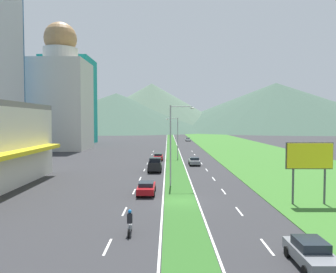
# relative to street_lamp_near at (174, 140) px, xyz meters

# --- Properties ---
(ground_plane) EXTENTS (600.00, 600.00, 0.00)m
(ground_plane) POSITION_rel_street_lamp_near_xyz_m (0.62, -7.72, -5.69)
(ground_plane) COLOR #2D2D30
(grass_median) EXTENTS (3.20, 240.00, 0.06)m
(grass_median) POSITION_rel_street_lamp_near_xyz_m (0.62, 52.28, -5.66)
(grass_median) COLOR #2D6023
(grass_median) RESTS_ON ground_plane
(grass_verge_right) EXTENTS (24.00, 240.00, 0.06)m
(grass_verge_right) POSITION_rel_street_lamp_near_xyz_m (21.22, 52.28, -5.66)
(grass_verge_right) COLOR #387028
(grass_verge_right) RESTS_ON ground_plane
(lane_dash_left_1) EXTENTS (0.16, 2.80, 0.01)m
(lane_dash_left_1) POSITION_rel_street_lamp_near_xyz_m (-4.48, -19.49, -5.68)
(lane_dash_left_1) COLOR silver
(lane_dash_left_1) RESTS_ON ground_plane
(lane_dash_left_2) EXTENTS (0.16, 2.80, 0.01)m
(lane_dash_left_2) POSITION_rel_street_lamp_near_xyz_m (-4.48, -11.26, -5.68)
(lane_dash_left_2) COLOR silver
(lane_dash_left_2) RESTS_ON ground_plane
(lane_dash_left_3) EXTENTS (0.16, 2.80, 0.01)m
(lane_dash_left_3) POSITION_rel_street_lamp_near_xyz_m (-4.48, -3.04, -5.68)
(lane_dash_left_3) COLOR silver
(lane_dash_left_3) RESTS_ON ground_plane
(lane_dash_left_4) EXTENTS (0.16, 2.80, 0.01)m
(lane_dash_left_4) POSITION_rel_street_lamp_near_xyz_m (-4.48, 5.19, -5.68)
(lane_dash_left_4) COLOR silver
(lane_dash_left_4) RESTS_ON ground_plane
(lane_dash_left_5) EXTENTS (0.16, 2.80, 0.01)m
(lane_dash_left_5) POSITION_rel_street_lamp_near_xyz_m (-4.48, 13.42, -5.68)
(lane_dash_left_5) COLOR silver
(lane_dash_left_5) RESTS_ON ground_plane
(lane_dash_left_6) EXTENTS (0.16, 2.80, 0.01)m
(lane_dash_left_6) POSITION_rel_street_lamp_near_xyz_m (-4.48, 21.64, -5.68)
(lane_dash_left_6) COLOR silver
(lane_dash_left_6) RESTS_ON ground_plane
(lane_dash_left_7) EXTENTS (0.16, 2.80, 0.01)m
(lane_dash_left_7) POSITION_rel_street_lamp_near_xyz_m (-4.48, 29.87, -5.68)
(lane_dash_left_7) COLOR silver
(lane_dash_left_7) RESTS_ON ground_plane
(lane_dash_left_8) EXTENTS (0.16, 2.80, 0.01)m
(lane_dash_left_8) POSITION_rel_street_lamp_near_xyz_m (-4.48, 38.10, -5.68)
(lane_dash_left_8) COLOR silver
(lane_dash_left_8) RESTS_ON ground_plane
(lane_dash_left_9) EXTENTS (0.16, 2.80, 0.01)m
(lane_dash_left_9) POSITION_rel_street_lamp_near_xyz_m (-4.48, 46.32, -5.68)
(lane_dash_left_9) COLOR silver
(lane_dash_left_9) RESTS_ON ground_plane
(lane_dash_right_1) EXTENTS (0.16, 2.80, 0.01)m
(lane_dash_right_1) POSITION_rel_street_lamp_near_xyz_m (5.72, -19.49, -5.68)
(lane_dash_right_1) COLOR silver
(lane_dash_right_1) RESTS_ON ground_plane
(lane_dash_right_2) EXTENTS (0.16, 2.80, 0.01)m
(lane_dash_right_2) POSITION_rel_street_lamp_near_xyz_m (5.72, -11.26, -5.68)
(lane_dash_right_2) COLOR silver
(lane_dash_right_2) RESTS_ON ground_plane
(lane_dash_right_3) EXTENTS (0.16, 2.80, 0.01)m
(lane_dash_right_3) POSITION_rel_street_lamp_near_xyz_m (5.72, -3.04, -5.68)
(lane_dash_right_3) COLOR silver
(lane_dash_right_3) RESTS_ON ground_plane
(lane_dash_right_4) EXTENTS (0.16, 2.80, 0.01)m
(lane_dash_right_4) POSITION_rel_street_lamp_near_xyz_m (5.72, 5.19, -5.68)
(lane_dash_right_4) COLOR silver
(lane_dash_right_4) RESTS_ON ground_plane
(lane_dash_right_5) EXTENTS (0.16, 2.80, 0.01)m
(lane_dash_right_5) POSITION_rel_street_lamp_near_xyz_m (5.72, 13.42, -5.68)
(lane_dash_right_5) COLOR silver
(lane_dash_right_5) RESTS_ON ground_plane
(lane_dash_right_6) EXTENTS (0.16, 2.80, 0.01)m
(lane_dash_right_6) POSITION_rel_street_lamp_near_xyz_m (5.72, 21.64, -5.68)
(lane_dash_right_6) COLOR silver
(lane_dash_right_6) RESTS_ON ground_plane
(lane_dash_right_7) EXTENTS (0.16, 2.80, 0.01)m
(lane_dash_right_7) POSITION_rel_street_lamp_near_xyz_m (5.72, 29.87, -5.68)
(lane_dash_right_7) COLOR silver
(lane_dash_right_7) RESTS_ON ground_plane
(lane_dash_right_8) EXTENTS (0.16, 2.80, 0.01)m
(lane_dash_right_8) POSITION_rel_street_lamp_near_xyz_m (5.72, 38.10, -5.68)
(lane_dash_right_8) COLOR silver
(lane_dash_right_8) RESTS_ON ground_plane
(lane_dash_right_9) EXTENTS (0.16, 2.80, 0.01)m
(lane_dash_right_9) POSITION_rel_street_lamp_near_xyz_m (5.72, 46.32, -5.68)
(lane_dash_right_9) COLOR silver
(lane_dash_right_9) RESTS_ON ground_plane
(edge_line_median_left) EXTENTS (0.16, 240.00, 0.01)m
(edge_line_median_left) POSITION_rel_street_lamp_near_xyz_m (-1.13, 52.28, -5.68)
(edge_line_median_left) COLOR silver
(edge_line_median_left) RESTS_ON ground_plane
(edge_line_median_right) EXTENTS (0.16, 240.00, 0.01)m
(edge_line_median_right) POSITION_rel_street_lamp_near_xyz_m (2.37, 52.28, -5.68)
(edge_line_median_right) COLOR silver
(edge_line_median_right) RESTS_ON ground_plane
(domed_building) EXTENTS (14.72, 14.72, 35.29)m
(domed_building) POSITION_rel_street_lamp_near_xyz_m (-30.45, 52.23, 9.37)
(domed_building) COLOR beige
(domed_building) RESTS_ON ground_plane
(midrise_colored) EXTENTS (16.25, 16.25, 29.81)m
(midrise_colored) POSITION_rel_street_lamp_near_xyz_m (-35.41, 76.18, 9.22)
(midrise_colored) COLOR teal
(midrise_colored) RESTS_ON ground_plane
(hill_far_left) EXTENTS (159.75, 159.75, 29.44)m
(hill_far_left) POSITION_rel_street_lamp_near_xyz_m (-40.85, 216.36, 9.03)
(hill_far_left) COLOR #3D5647
(hill_far_left) RESTS_ON ground_plane
(hill_far_center) EXTENTS (136.77, 136.77, 39.07)m
(hill_far_center) POSITION_rel_street_lamp_near_xyz_m (-14.16, 234.77, 13.85)
(hill_far_center) COLOR #516B56
(hill_far_center) RESTS_ON ground_plane
(hill_far_right) EXTENTS (207.41, 207.41, 39.70)m
(hill_far_right) POSITION_rel_street_lamp_near_xyz_m (89.68, 236.20, 14.16)
(hill_far_right) COLOR #3D5647
(hill_far_right) RESTS_ON ground_plane
(street_lamp_near) EXTENTS (3.02, 0.31, 9.94)m
(street_lamp_near) POSITION_rel_street_lamp_near_xyz_m (0.00, 0.00, 0.00)
(street_lamp_near) COLOR #99999E
(street_lamp_near) RESTS_ON ground_plane
(street_lamp_mid) EXTENTS (2.60, 0.34, 8.70)m
(street_lamp_mid) POSITION_rel_street_lamp_near_xyz_m (1.17, 29.67, -0.69)
(street_lamp_mid) COLOR #99999E
(street_lamp_mid) RESTS_ON ground_plane
(billboard_roadside) EXTENTS (4.54, 0.28, 6.00)m
(billboard_roadside) POSITION_rel_street_lamp_near_xyz_m (12.91, -8.90, -1.27)
(billboard_roadside) COLOR #4C4C51
(billboard_roadside) RESTS_ON ground_plane
(car_0) EXTENTS (1.95, 4.70, 1.37)m
(car_0) POSITION_rel_street_lamp_near_xyz_m (-2.61, 26.89, -4.97)
(car_0) COLOR maroon
(car_0) RESTS_ON ground_plane
(car_1) EXTENTS (1.98, 4.69, 1.37)m
(car_1) POSITION_rel_street_lamp_near_xyz_m (-2.99, -4.32, -4.97)
(car_1) COLOR maroon
(car_1) RESTS_ON ground_plane
(car_2) EXTENTS (1.94, 4.19, 1.47)m
(car_2) POSITION_rel_street_lamp_near_xyz_m (7.30, -22.33, -4.94)
(car_2) COLOR slate
(car_2) RESTS_ON ground_plane
(car_3) EXTENTS (1.89, 4.11, 1.37)m
(car_3) POSITION_rel_street_lamp_near_xyz_m (7.33, 90.13, -4.97)
(car_3) COLOR silver
(car_3) RESTS_ON ground_plane
(car_4) EXTENTS (2.00, 4.18, 1.40)m
(car_4) POSITION_rel_street_lamp_near_xyz_m (4.17, 19.39, -4.96)
(car_4) COLOR slate
(car_4) RESTS_ON ground_plane
(pickup_truck_0) EXTENTS (2.18, 5.40, 2.00)m
(pickup_truck_0) POSITION_rel_street_lamp_near_xyz_m (-2.71, 12.39, -4.71)
(pickup_truck_0) COLOR black
(pickup_truck_0) RESTS_ON ground_plane
(motorcycle_rider) EXTENTS (0.36, 2.00, 1.80)m
(motorcycle_rider) POSITION_rel_street_lamp_near_xyz_m (-3.31, -17.22, -4.94)
(motorcycle_rider) COLOR black
(motorcycle_rider) RESTS_ON ground_plane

